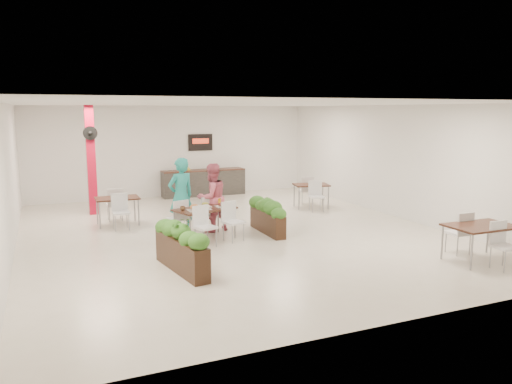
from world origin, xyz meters
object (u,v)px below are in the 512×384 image
(side_table_a, at_px, (117,202))
(side_table_c, at_px, (481,230))
(diner_woman, at_px, (212,198))
(planter_right, at_px, (267,214))
(main_table, at_px, (205,213))
(side_table_b, at_px, (311,188))
(planter_left, at_px, (181,245))
(diner_man, at_px, (181,196))
(red_column, at_px, (91,159))
(service_counter, at_px, (204,182))

(side_table_a, relative_size, side_table_c, 1.00)
(diner_woman, bearing_deg, planter_right, 133.72)
(main_table, bearing_deg, side_table_b, 29.30)
(main_table, height_order, planter_left, planter_left)
(planter_left, bearing_deg, diner_man, 74.95)
(red_column, bearing_deg, planter_right, -47.47)
(side_table_c, bearing_deg, planter_left, 164.12)
(diner_woman, height_order, side_table_b, diner_woman)
(red_column, distance_m, main_table, 4.73)
(planter_right, bearing_deg, side_table_c, -52.59)
(planter_right, xyz_separation_m, side_table_b, (2.64, 2.43, 0.14))
(main_table, relative_size, planter_right, 1.09)
(red_column, relative_size, side_table_c, 1.96)
(planter_left, bearing_deg, side_table_a, 96.93)
(planter_left, bearing_deg, side_table_b, 39.96)
(diner_man, bearing_deg, planter_left, 57.88)
(main_table, bearing_deg, planter_right, -1.00)
(diner_woman, distance_m, side_table_b, 4.24)
(diner_man, xyz_separation_m, planter_right, (2.03, -0.69, -0.47))
(service_counter, relative_size, side_table_a, 1.85)
(main_table, distance_m, side_table_a, 2.89)
(main_table, relative_size, side_table_b, 1.14)
(side_table_b, bearing_deg, side_table_c, -73.52)
(side_table_a, bearing_deg, main_table, -53.92)
(diner_man, relative_size, planter_right, 1.10)
(service_counter, xyz_separation_m, planter_left, (-2.99, -8.10, 0.03))
(planter_right, xyz_separation_m, side_table_a, (-3.32, 2.38, 0.14))
(main_table, relative_size, diner_man, 1.00)
(diner_man, relative_size, diner_woman, 1.10)
(planter_right, bearing_deg, service_counter, 87.94)
(service_counter, bearing_deg, side_table_b, -55.81)
(service_counter, height_order, side_table_c, service_counter)
(diner_man, bearing_deg, side_table_c, 120.47)
(planter_left, bearing_deg, main_table, 61.86)
(diner_man, xyz_separation_m, side_table_a, (-1.30, 1.69, -0.33))
(service_counter, distance_m, side_table_c, 10.27)
(service_counter, relative_size, diner_woman, 1.73)
(planter_left, bearing_deg, service_counter, 69.71)
(planter_left, xyz_separation_m, side_table_a, (-0.55, 4.49, 0.11))
(red_column, distance_m, side_table_a, 2.08)
(planter_right, bearing_deg, side_table_b, 42.62)
(side_table_a, bearing_deg, planter_left, -82.74)
(side_table_b, distance_m, side_table_c, 6.33)
(planter_right, bearing_deg, side_table_a, 144.45)
(red_column, relative_size, service_counter, 1.07)
(side_table_a, bearing_deg, red_column, 105.02)
(main_table, xyz_separation_m, side_table_b, (4.27, 2.40, -0.02))
(main_table, distance_m, side_table_b, 4.90)
(diner_man, distance_m, side_table_a, 2.16)
(main_table, relative_size, side_table_a, 1.18)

